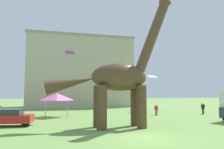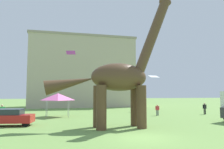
# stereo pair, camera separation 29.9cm
# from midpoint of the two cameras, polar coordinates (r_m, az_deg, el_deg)

# --- Properties ---
(ground_plane) EXTENTS (240.00, 240.00, 0.00)m
(ground_plane) POSITION_cam_midpoint_polar(r_m,az_deg,el_deg) (15.45, 8.27, -15.99)
(ground_plane) COLOR #6B9347
(dinosaur_sculpture) EXTENTS (11.67, 2.47, 12.20)m
(dinosaur_sculpture) POSITION_cam_midpoint_polar(r_m,az_deg,el_deg) (19.35, 2.17, -0.69)
(dinosaur_sculpture) COLOR #513823
(dinosaur_sculpture) RESTS_ON ground_plane
(parked_sedan_left) EXTENTS (4.42, 2.39, 1.55)m
(parked_sedan_left) POSITION_cam_midpoint_polar(r_m,az_deg,el_deg) (22.43, -24.85, -10.05)
(parked_sedan_left) COLOR red
(parked_sedan_left) RESTS_ON ground_plane
(person_strolling_adult) EXTENTS (0.65, 0.29, 1.75)m
(person_strolling_adult) POSITION_cam_midpoint_polar(r_m,az_deg,el_deg) (27.51, -26.49, -8.44)
(person_strolling_adult) COLOR #2D3347
(person_strolling_adult) RESTS_ON ground_plane
(person_far_spectator) EXTENTS (0.56, 0.25, 1.50)m
(person_far_spectator) POSITION_cam_midpoint_polar(r_m,az_deg,el_deg) (30.52, 12.02, -8.74)
(person_far_spectator) COLOR #2D3347
(person_far_spectator) RESTS_ON ground_plane
(person_photographer) EXTENTS (0.61, 0.27, 1.64)m
(person_photographer) POSITION_cam_midpoint_polar(r_m,az_deg,el_deg) (34.37, 23.24, -7.88)
(person_photographer) COLOR black
(person_photographer) RESTS_ON ground_plane
(festival_canopy_tent) EXTENTS (3.15, 3.15, 3.00)m
(festival_canopy_tent) POSITION_cam_midpoint_polar(r_m,az_deg,el_deg) (29.10, -13.64, -5.68)
(festival_canopy_tent) COLOR #B2B2B7
(festival_canopy_tent) RESTS_ON ground_plane
(kite_near_low) EXTENTS (1.44, 1.15, 0.38)m
(kite_near_low) POSITION_cam_midpoint_polar(r_m,az_deg,el_deg) (31.88, -10.43, 5.63)
(kite_near_low) COLOR purple
(kite_mid_right) EXTENTS (1.85, 1.43, 0.43)m
(kite_mid_right) POSITION_cam_midpoint_polar(r_m,az_deg,el_deg) (38.74, 11.03, -0.50)
(kite_mid_right) COLOR white
(background_building_block) EXTENTS (23.21, 10.15, 15.73)m
(background_building_block) POSITION_cam_midpoint_polar(r_m,az_deg,el_deg) (51.03, -7.61, 0.56)
(background_building_block) COLOR #B7A893
(background_building_block) RESTS_ON ground_plane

